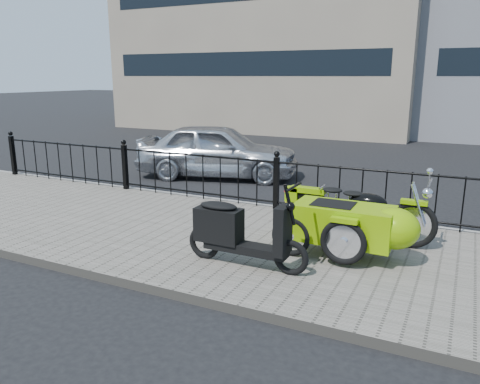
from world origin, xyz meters
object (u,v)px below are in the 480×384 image
at_px(motorcycle_sidecar, 359,222).
at_px(sedan_car, 218,150).
at_px(spare_tire, 291,236).
at_px(scooter, 238,232).

bearing_deg(motorcycle_sidecar, sedan_car, 137.18).
relative_size(motorcycle_sidecar, spare_tire, 4.10).
bearing_deg(sedan_car, spare_tire, -156.79).
distance_m(scooter, spare_tire, 0.80).
bearing_deg(spare_tire, scooter, -131.06).
bearing_deg(motorcycle_sidecar, spare_tire, -152.20).
distance_m(scooter, sedan_car, 6.01).
xyz_separation_m(motorcycle_sidecar, sedan_car, (-4.44, 4.12, 0.09)).
relative_size(spare_tire, sedan_car, 0.14).
height_order(scooter, sedan_car, sedan_car).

